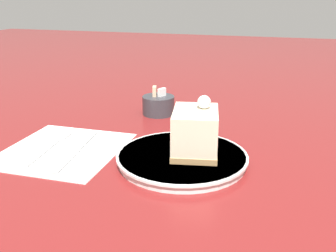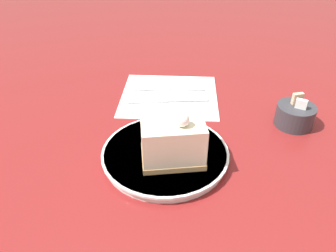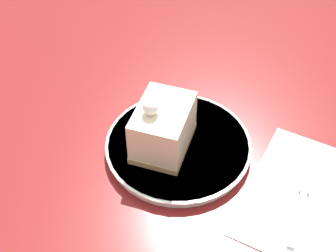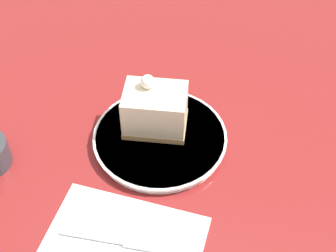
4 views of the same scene
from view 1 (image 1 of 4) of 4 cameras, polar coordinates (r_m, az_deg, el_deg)
ground_plane at (r=0.59m, az=5.55°, el=-6.59°), size 4.00×4.00×0.00m
plate at (r=0.60m, az=2.14°, el=-4.87°), size 0.21×0.21×0.02m
cake_slice at (r=0.59m, az=4.19°, el=-0.81°), size 0.09×0.11×0.09m
napkin at (r=0.68m, az=-15.73°, el=-3.47°), size 0.20×0.21×0.00m
fork at (r=0.70m, az=-17.14°, el=-2.48°), size 0.04×0.16×0.00m
knife at (r=0.65m, az=-14.32°, el=-4.04°), size 0.03×0.18×0.00m
sugar_bowl at (r=0.84m, az=-1.47°, el=3.25°), size 0.07×0.07×0.06m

